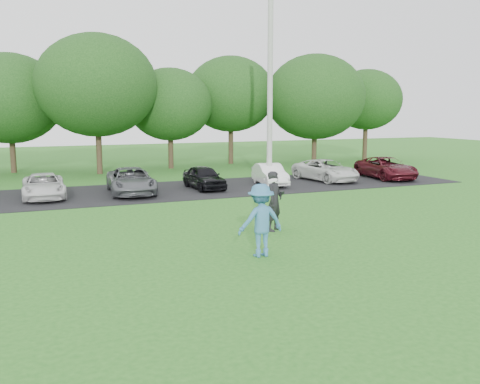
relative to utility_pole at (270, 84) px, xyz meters
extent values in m
plane|color=#25651C|center=(-5.48, -12.60, -5.29)|extent=(100.00, 100.00, 0.00)
cube|color=black|center=(-5.48, 0.40, -5.27)|extent=(32.00, 6.50, 0.03)
cylinder|color=#ABACA7|center=(0.00, 0.00, 0.00)|extent=(0.28, 0.28, 10.57)
imported|color=teal|center=(-6.18, -12.25, -4.28)|extent=(1.32, 0.77, 2.01)
cylinder|color=white|center=(-5.92, -12.42, -3.17)|extent=(0.27, 0.27, 0.10)
imported|color=black|center=(-4.44, -9.57, -4.29)|extent=(0.87, 0.83, 1.99)
cube|color=black|center=(-4.26, -9.75, -4.00)|extent=(0.17, 0.17, 0.10)
imported|color=silver|center=(-11.21, 0.30, -4.71)|extent=(1.93, 4.01, 1.10)
imported|color=#5C5E64|center=(-7.29, 0.05, -4.64)|extent=(2.39, 4.58, 1.23)
imported|color=black|center=(-3.56, 0.22, -4.67)|extent=(1.51, 3.48, 1.17)
imported|color=white|center=(0.11, 0.14, -4.69)|extent=(1.77, 3.60, 1.13)
imported|color=silver|center=(3.80, 0.55, -4.66)|extent=(2.58, 4.52, 1.19)
imported|color=#4C1019|center=(7.58, 0.04, -4.64)|extent=(2.50, 4.64, 1.24)
cylinder|color=#38281C|center=(-12.48, 11.80, -4.19)|extent=(0.36, 0.36, 2.20)
ellipsoid|color=#214C19|center=(-12.48, 11.80, -0.58)|extent=(6.68, 6.68, 5.68)
cylinder|color=#38281C|center=(-7.48, 9.00, -3.94)|extent=(0.36, 0.36, 2.70)
ellipsoid|color=#214C19|center=(-7.48, 9.00, 0.20)|extent=(7.42, 7.42, 6.31)
cylinder|color=#38281C|center=(-2.48, 10.40, -4.19)|extent=(0.36, 0.36, 2.20)
ellipsoid|color=#214C19|center=(-2.48, 10.40, -0.93)|extent=(5.76, 5.76, 4.90)
cylinder|color=#38281C|center=(2.52, 11.80, -3.94)|extent=(0.36, 0.36, 2.70)
ellipsoid|color=#214C19|center=(2.52, 11.80, -0.15)|extent=(6.50, 6.50, 5.53)
cylinder|color=#38281C|center=(8.02, 9.00, -4.19)|extent=(0.36, 0.36, 2.20)
ellipsoid|color=#214C19|center=(8.02, 9.00, -0.37)|extent=(7.24, 7.24, 6.15)
cylinder|color=#38281C|center=(13.52, 10.40, -3.94)|extent=(0.36, 0.36, 2.70)
ellipsoid|color=#214C19|center=(13.52, 10.40, -0.49)|extent=(5.58, 5.58, 4.74)
camera|label=1|loc=(-12.23, -25.24, -1.29)|focal=40.00mm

